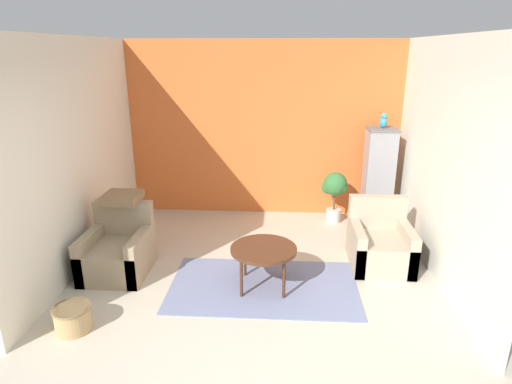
% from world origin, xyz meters
% --- Properties ---
extents(ground_plane, '(20.00, 20.00, 0.00)m').
position_xyz_m(ground_plane, '(0.00, 0.00, 0.00)').
color(ground_plane, beige).
rests_on(ground_plane, ground).
extents(wall_back_accent, '(4.40, 0.06, 2.75)m').
position_xyz_m(wall_back_accent, '(0.00, 3.73, 1.38)').
color(wall_back_accent, orange).
rests_on(wall_back_accent, ground_plane).
extents(wall_left, '(0.06, 3.70, 2.75)m').
position_xyz_m(wall_left, '(-2.17, 1.85, 1.38)').
color(wall_left, silver).
rests_on(wall_left, ground_plane).
extents(wall_right, '(0.06, 3.70, 2.75)m').
position_xyz_m(wall_right, '(2.17, 1.85, 1.38)').
color(wall_right, silver).
rests_on(wall_right, ground_plane).
extents(area_rug, '(2.14, 1.26, 0.01)m').
position_xyz_m(area_rug, '(0.12, 1.29, 0.01)').
color(area_rug, slate).
rests_on(area_rug, ground_plane).
extents(coffee_table, '(0.75, 0.75, 0.50)m').
position_xyz_m(coffee_table, '(0.12, 1.29, 0.45)').
color(coffee_table, '#472819').
rests_on(coffee_table, ground_plane).
extents(armchair_left, '(0.73, 0.81, 0.81)m').
position_xyz_m(armchair_left, '(-1.66, 1.55, 0.26)').
color(armchair_left, '#9E896B').
rests_on(armchair_left, ground_plane).
extents(armchair_right, '(0.73, 0.81, 0.81)m').
position_xyz_m(armchair_right, '(1.56, 1.95, 0.26)').
color(armchair_right, tan).
rests_on(armchair_right, ground_plane).
extents(birdcage, '(0.50, 0.50, 1.50)m').
position_xyz_m(birdcage, '(1.77, 3.31, 0.73)').
color(birdcage, slate).
rests_on(birdcage, ground_plane).
extents(parrot, '(0.10, 0.19, 0.23)m').
position_xyz_m(parrot, '(1.77, 3.31, 1.60)').
color(parrot, teal).
rests_on(parrot, birdcage).
extents(potted_plant, '(0.40, 0.36, 0.80)m').
position_xyz_m(potted_plant, '(1.13, 3.34, 0.53)').
color(potted_plant, beige).
rests_on(potted_plant, ground_plane).
extents(wicker_basket, '(0.35, 0.35, 0.25)m').
position_xyz_m(wicker_basket, '(-1.69, 0.38, 0.14)').
color(wicker_basket, tan).
rests_on(wicker_basket, ground_plane).
extents(throw_pillow, '(0.44, 0.44, 0.10)m').
position_xyz_m(throw_pillow, '(-1.66, 1.84, 0.86)').
color(throw_pillow, '#846647').
rests_on(throw_pillow, armchair_left).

